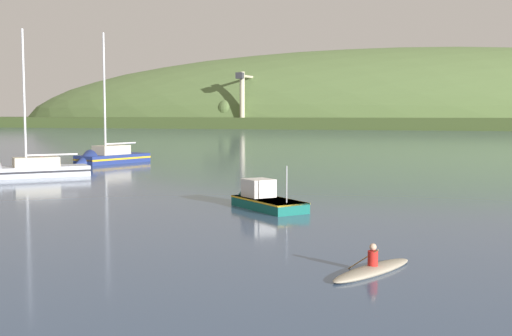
{
  "coord_description": "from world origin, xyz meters",
  "views": [
    {
      "loc": [
        16.52,
        -2.99,
        4.91
      ],
      "look_at": [
        3.47,
        37.0,
        1.4
      ],
      "focal_mm": 45.1,
      "sensor_mm": 36.0,
      "label": 1
    }
  ],
  "objects_px": {
    "sailboat_near_mooring": "(27,174)",
    "canoe_with_paddler": "(373,269)",
    "sailboat_far_left": "(106,161)",
    "mooring_buoy_midchannel": "(42,157)",
    "fishing_boat_moored": "(263,203)",
    "dockside_crane": "(243,101)"
  },
  "relations": [
    {
      "from": "sailboat_near_mooring",
      "to": "canoe_with_paddler",
      "type": "xyz_separation_m",
      "value": [
        30.05,
        -22.35,
        -0.13
      ]
    },
    {
      "from": "sailboat_far_left",
      "to": "canoe_with_paddler",
      "type": "height_order",
      "value": "sailboat_far_left"
    },
    {
      "from": "sailboat_near_mooring",
      "to": "mooring_buoy_midchannel",
      "type": "height_order",
      "value": "sailboat_near_mooring"
    },
    {
      "from": "fishing_boat_moored",
      "to": "mooring_buoy_midchannel",
      "type": "distance_m",
      "value": 48.28
    },
    {
      "from": "fishing_boat_moored",
      "to": "canoe_with_paddler",
      "type": "bearing_deg",
      "value": 162.78
    },
    {
      "from": "dockside_crane",
      "to": "sailboat_far_left",
      "type": "height_order",
      "value": "dockside_crane"
    },
    {
      "from": "sailboat_near_mooring",
      "to": "canoe_with_paddler",
      "type": "distance_m",
      "value": 37.45
    },
    {
      "from": "dockside_crane",
      "to": "canoe_with_paddler",
      "type": "xyz_separation_m",
      "value": [
        73.03,
        -196.71,
        -9.56
      ]
    },
    {
      "from": "sailboat_far_left",
      "to": "mooring_buoy_midchannel",
      "type": "distance_m",
      "value": 14.31
    },
    {
      "from": "dockside_crane",
      "to": "sailboat_near_mooring",
      "type": "relative_size",
      "value": 1.58
    },
    {
      "from": "dockside_crane",
      "to": "fishing_boat_moored",
      "type": "relative_size",
      "value": 3.98
    },
    {
      "from": "dockside_crane",
      "to": "fishing_boat_moored",
      "type": "distance_m",
      "value": 196.1
    },
    {
      "from": "dockside_crane",
      "to": "mooring_buoy_midchannel",
      "type": "relative_size",
      "value": 37.06
    },
    {
      "from": "mooring_buoy_midchannel",
      "to": "dockside_crane",
      "type": "bearing_deg",
      "value": 100.63
    },
    {
      "from": "sailboat_far_left",
      "to": "fishing_boat_moored",
      "type": "xyz_separation_m",
      "value": [
        24.24,
        -24.44,
        -0.02
      ]
    },
    {
      "from": "sailboat_far_left",
      "to": "sailboat_near_mooring",
      "type": "bearing_deg",
      "value": 24.34
    },
    {
      "from": "sailboat_near_mooring",
      "to": "mooring_buoy_midchannel",
      "type": "bearing_deg",
      "value": -101.44
    },
    {
      "from": "canoe_with_paddler",
      "to": "mooring_buoy_midchannel",
      "type": "bearing_deg",
      "value": -109.36
    },
    {
      "from": "dockside_crane",
      "to": "mooring_buoy_midchannel",
      "type": "height_order",
      "value": "dockside_crane"
    },
    {
      "from": "sailboat_near_mooring",
      "to": "fishing_boat_moored",
      "type": "height_order",
      "value": "sailboat_near_mooring"
    },
    {
      "from": "sailboat_near_mooring",
      "to": "canoe_with_paddler",
      "type": "relative_size",
      "value": 3.15
    },
    {
      "from": "sailboat_near_mooring",
      "to": "fishing_boat_moored",
      "type": "relative_size",
      "value": 2.52
    }
  ]
}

